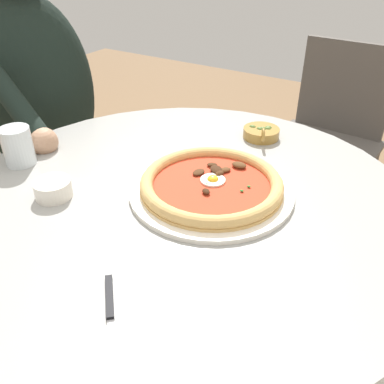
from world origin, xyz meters
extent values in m
cylinder|color=#999993|center=(0.00, 0.00, 0.69)|extent=(0.96, 0.96, 0.04)
cylinder|color=gray|center=(0.00, 0.00, 0.35)|extent=(0.10, 0.10, 0.65)
cylinder|color=white|center=(0.04, 0.04, 0.72)|extent=(0.34, 0.34, 0.01)
cylinder|color=tan|center=(0.04, 0.04, 0.72)|extent=(0.29, 0.29, 0.01)
torus|color=tan|center=(0.04, 0.04, 0.73)|extent=(0.29, 0.29, 0.03)
cylinder|color=red|center=(0.04, 0.04, 0.73)|extent=(0.28, 0.28, 0.00)
cylinder|color=white|center=(0.04, 0.05, 0.73)|extent=(0.05, 0.05, 0.00)
ellipsoid|color=yellow|center=(0.04, 0.05, 0.74)|extent=(0.02, 0.02, 0.02)
ellipsoid|color=#4C2D19|center=(0.00, 0.06, 0.74)|extent=(0.03, 0.03, 0.01)
ellipsoid|color=#4C2D19|center=(0.04, 0.08, 0.74)|extent=(0.02, 0.02, 0.01)
ellipsoid|color=brown|center=(0.06, 0.13, 0.74)|extent=(0.03, 0.02, 0.01)
ellipsoid|color=#3D2314|center=(0.03, 0.09, 0.74)|extent=(0.04, 0.04, 0.01)
ellipsoid|color=brown|center=(0.04, 0.10, 0.74)|extent=(0.03, 0.03, 0.01)
ellipsoid|color=#4C2D19|center=(0.01, 0.10, 0.74)|extent=(0.03, 0.02, 0.01)
ellipsoid|color=#3D2314|center=(0.05, 0.00, 0.74)|extent=(0.02, 0.02, 0.01)
ellipsoid|color=#2D6B28|center=(0.04, 0.03, 0.73)|extent=(0.01, 0.01, 0.00)
ellipsoid|color=#2D6B28|center=(0.11, 0.06, 0.73)|extent=(0.01, 0.01, 0.00)
ellipsoid|color=#2D6B28|center=(0.11, 0.04, 0.73)|extent=(0.01, 0.01, 0.00)
cylinder|color=silver|center=(-0.39, -0.09, 0.75)|extent=(0.07, 0.07, 0.09)
cylinder|color=silver|center=(-0.39, -0.09, 0.72)|extent=(0.06, 0.06, 0.03)
cube|color=silver|center=(0.13, -0.37, 0.71)|extent=(0.09, 0.10, 0.00)
cube|color=black|center=(0.06, -0.29, 0.72)|extent=(0.06, 0.07, 0.01)
cylinder|color=white|center=(-0.22, -0.14, 0.73)|extent=(0.07, 0.07, 0.04)
cylinder|color=olive|center=(-0.22, -0.14, 0.74)|extent=(0.06, 0.06, 0.01)
cylinder|color=olive|center=(0.02, 0.33, 0.72)|extent=(0.09, 0.09, 0.03)
torus|color=olive|center=(0.05, 0.28, 0.74)|extent=(0.02, 0.03, 0.03)
ellipsoid|color=#516B2D|center=(0.00, 0.33, 0.73)|extent=(0.02, 0.02, 0.02)
ellipsoid|color=#516B2D|center=(0.02, 0.33, 0.73)|extent=(0.02, 0.02, 0.02)
ellipsoid|color=#516B2D|center=(0.04, 0.34, 0.73)|extent=(0.02, 0.02, 0.02)
ellipsoid|color=#516B2D|center=(0.04, 0.35, 0.73)|extent=(0.02, 0.02, 0.02)
ellipsoid|color=#516B2D|center=(0.03, 0.33, 0.73)|extent=(0.02, 0.02, 0.02)
cube|color=#282833|center=(-0.66, 0.20, 0.23)|extent=(0.37, 0.41, 0.45)
ellipsoid|color=black|center=(-0.66, 0.20, 0.74)|extent=(0.32, 0.41, 0.58)
cylinder|color=black|center=(-0.50, 0.01, 0.79)|extent=(0.26, 0.11, 0.18)
sphere|color=tan|center=(-0.40, -0.01, 0.73)|extent=(0.07, 0.07, 0.07)
cube|color=beige|center=(-0.71, 0.22, 0.47)|extent=(0.53, 0.53, 0.02)
cube|color=beige|center=(-0.90, 0.28, 0.67)|extent=(0.14, 0.37, 0.38)
cylinder|color=#B7B2A8|center=(-0.58, -0.02, 0.23)|extent=(0.02, 0.02, 0.46)
cylinder|color=#B7B2A8|center=(-0.47, 0.35, 0.23)|extent=(0.02, 0.02, 0.46)
cylinder|color=#B7B2A8|center=(-0.84, 0.46, 0.23)|extent=(0.02, 0.02, 0.46)
cube|color=#504A45|center=(0.05, 0.89, 0.44)|extent=(0.42, 0.42, 0.02)
cube|color=#504A45|center=(0.07, 1.08, 0.63)|extent=(0.36, 0.05, 0.36)
cylinder|color=#4C4742|center=(-0.14, 0.73, 0.22)|extent=(0.02, 0.02, 0.43)
cylinder|color=#4C4742|center=(0.22, 0.70, 0.22)|extent=(0.02, 0.02, 0.43)
cylinder|color=#4C4742|center=(-0.11, 1.08, 0.22)|extent=(0.02, 0.02, 0.43)
cylinder|color=#4C4742|center=(0.25, 1.06, 0.22)|extent=(0.02, 0.02, 0.43)
camera|label=1|loc=(0.38, -0.59, 1.17)|focal=38.34mm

